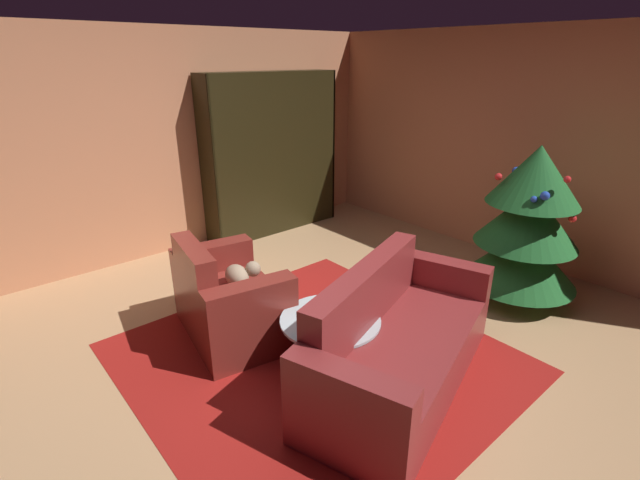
% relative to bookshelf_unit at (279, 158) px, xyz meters
% --- Properties ---
extents(ground_plane, '(6.92, 6.92, 0.00)m').
position_rel_bookshelf_unit_xyz_m(ground_plane, '(2.39, -1.44, -0.96)').
color(ground_plane, tan).
extents(wall_back, '(5.36, 0.06, 2.50)m').
position_rel_bookshelf_unit_xyz_m(wall_back, '(2.39, 1.48, 0.29)').
color(wall_back, tan).
rests_on(wall_back, ground).
extents(wall_left, '(0.06, 5.89, 2.50)m').
position_rel_bookshelf_unit_xyz_m(wall_left, '(-0.26, -1.44, 0.29)').
color(wall_left, tan).
rests_on(wall_left, ground).
extents(area_rug, '(2.70, 2.60, 0.01)m').
position_rel_bookshelf_unit_xyz_m(area_rug, '(2.56, -1.55, -0.96)').
color(area_rug, maroon).
rests_on(area_rug, ground).
extents(bookshelf_unit, '(0.37, 1.85, 2.02)m').
position_rel_bookshelf_unit_xyz_m(bookshelf_unit, '(0.00, 0.00, 0.00)').
color(bookshelf_unit, black).
rests_on(bookshelf_unit, ground).
extents(armchair_red, '(1.17, 0.88, 0.86)m').
position_rel_bookshelf_unit_xyz_m(armchair_red, '(1.82, -1.87, -0.65)').
color(armchair_red, maroon).
rests_on(armchair_red, ground).
extents(couch_red, '(1.30, 1.98, 0.85)m').
position_rel_bookshelf_unit_xyz_m(couch_red, '(3.12, -1.28, -0.66)').
color(couch_red, maroon).
rests_on(couch_red, ground).
extents(coffee_table, '(0.74, 0.74, 0.43)m').
position_rel_bookshelf_unit_xyz_m(coffee_table, '(2.71, -1.54, -0.57)').
color(coffee_table, black).
rests_on(coffee_table, ground).
extents(book_stack_on_table, '(0.21, 0.17, 0.08)m').
position_rel_bookshelf_unit_xyz_m(book_stack_on_table, '(2.70, -1.55, -0.49)').
color(book_stack_on_table, gray).
rests_on(book_stack_on_table, coffee_table).
extents(bottle_on_table, '(0.06, 0.06, 0.26)m').
position_rel_bookshelf_unit_xyz_m(bottle_on_table, '(2.88, -1.42, -0.43)').
color(bottle_on_table, '#225529').
rests_on(bottle_on_table, coffee_table).
extents(decorated_tree, '(1.03, 1.03, 1.49)m').
position_rel_bookshelf_unit_xyz_m(decorated_tree, '(3.08, 0.56, -0.19)').
color(decorated_tree, brown).
rests_on(decorated_tree, ground).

